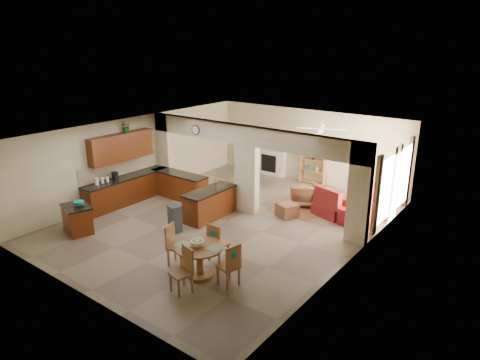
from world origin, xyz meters
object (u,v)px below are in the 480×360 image
Objects in this scene: kitchen_island at (77,219)px; armchair at (303,194)px; dining_table at (200,257)px; sofa at (369,205)px.

kitchen_island is 1.31× the size of armchair.
dining_table reaches higher than armchair.
armchair is at bearing 102.14° from sofa.
kitchen_island is at bearing 136.22° from sofa.
armchair is (4.07, 5.80, -0.03)m from kitchen_island.
sofa is at bearing 158.49° from armchair.
dining_table is 1.36× the size of armchair.
kitchen_island is 4.44m from dining_table.
kitchen_island reaches higher than armchair.
kitchen_island is 0.43× the size of sofa.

